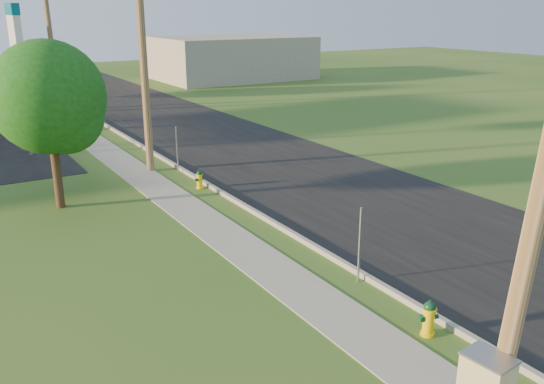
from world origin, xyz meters
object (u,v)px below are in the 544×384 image
object	(u,v)px
utility_pole_mid	(143,52)
hydrant_near	(429,318)
hydrant_mid	(200,179)
tree_verge	(52,102)
utility_pole_far	(51,37)
hydrant_far	(91,116)
price_pylon	(16,37)

from	to	relation	value
utility_pole_mid	hydrant_near	bearing A→B (deg)	-88.15
hydrant_mid	tree_verge	bearing A→B (deg)	174.68
utility_pole_far	hydrant_far	world-z (taller)	utility_pole_far
utility_pole_mid	hydrant_far	bearing A→B (deg)	86.82
utility_pole_far	tree_verge	size ratio (longest dim) A/B	1.66
tree_verge	utility_pole_mid	bearing A→B (deg)	34.96
hydrant_near	utility_pole_mid	bearing A→B (deg)	91.85
hydrant_near	hydrant_far	world-z (taller)	hydrant_far
utility_pole_far	hydrant_mid	bearing A→B (deg)	-88.05
utility_pole_mid	hydrant_far	distance (m)	13.07
price_pylon	utility_pole_far	bearing A→B (deg)	72.67
hydrant_mid	hydrant_far	world-z (taller)	hydrant_far
tree_verge	hydrant_mid	bearing A→B (deg)	-5.32
tree_verge	hydrant_near	world-z (taller)	tree_verge
price_pylon	hydrant_near	world-z (taller)	price_pylon
price_pylon	utility_pole_mid	bearing A→B (deg)	-54.66
tree_verge	hydrant_near	distance (m)	13.83
price_pylon	hydrant_mid	bearing A→B (deg)	-62.60
price_pylon	hydrant_far	distance (m)	9.57
hydrant_near	hydrant_far	xyz separation A→B (m)	(0.18, 27.77, 0.00)
hydrant_near	hydrant_mid	xyz separation A→B (m)	(0.23, 12.10, -0.05)
utility_pole_far	price_pylon	distance (m)	13.11
hydrant_near	price_pylon	bearing A→B (deg)	101.82
hydrant_near	utility_pole_far	bearing A→B (deg)	90.86
hydrant_near	hydrant_mid	bearing A→B (deg)	88.92
utility_pole_far	hydrant_far	xyz separation A→B (m)	(0.68, -5.76, -4.40)
tree_verge	price_pylon	bearing A→B (deg)	87.67
utility_pole_far	tree_verge	bearing A→B (deg)	-101.44
price_pylon	tree_verge	size ratio (longest dim) A/B	1.19
utility_pole_mid	hydrant_mid	size ratio (longest dim) A/B	13.35
utility_pole_mid	price_pylon	xyz separation A→B (m)	(-3.90, 5.50, 0.48)
utility_pole_mid	hydrant_near	xyz separation A→B (m)	(0.50, -15.53, -4.55)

